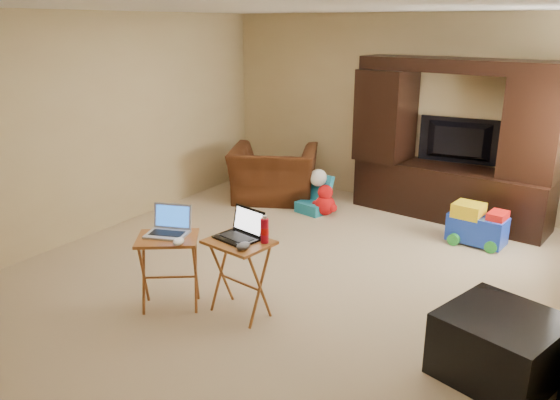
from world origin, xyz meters
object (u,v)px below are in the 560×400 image
Objects in this scene: mouse_right at (243,246)px; water_bottle at (265,231)px; recliner at (274,174)px; television at (458,142)px; child_rocker at (314,194)px; ottoman at (500,346)px; laptop_left at (166,222)px; plush_toy at (325,200)px; tray_table_right at (240,278)px; laptop_right at (236,226)px; tray_table_left at (170,273)px; mouse_left at (179,241)px; push_toy at (477,224)px; entertainment_center at (454,141)px.

water_bottle reaches higher than mouse_right.
recliner is 3.34m from mouse_right.
television reaches higher than child_rocker.
ottoman is (2.76, -2.39, -0.01)m from child_rocker.
recliner is 3.34× the size of laptop_left.
tray_table_right is (0.55, -2.62, 0.13)m from plush_toy.
tray_table_right is 0.40m from mouse_right.
television is 2.46m from recliner.
mouse_right is (1.58, -2.92, 0.32)m from recliner.
laptop_right reaches higher than mouse_right.
laptop_right is at bearing -78.86° from plush_toy.
ottoman is 2.66m from tray_table_left.
television is 7.39× the size of mouse_right.
tray_table_left is at bearing -74.51° from child_rocker.
push_toy is at bearing 59.66° from mouse_left.
recliner is at bearing 168.79° from plush_toy.
push_toy is at bearing 66.49° from mouse_right.
tray_table_right reaches higher than push_toy.
water_bottle is (-0.61, -3.49, -0.18)m from television.
child_rocker is 3.65m from ottoman.
entertainment_center is 18.15× the size of mouse_left.
water_bottle is at bearing 96.76° from recliner.
child_rocker is 3.64× the size of mouse_right.
entertainment_center is 2.11× the size of recliner.
laptop_right is at bearing -62.78° from child_rocker.
laptop_left reaches higher than plush_toy.
child_rocker is 2.89m from laptop_left.
mouse_left reaches higher than push_toy.
laptop_right reaches higher than mouse_left.
laptop_left is (-0.03, 0.03, 0.45)m from tray_table_left.
entertainment_center reaches higher than mouse_left.
recliner is 0.75m from child_rocker.
recliner is 1.71× the size of tray_table_right.
push_toy is (1.89, 0.03, 0.03)m from plush_toy.
plush_toy is at bearing 69.39° from laptop_left.
mouse_left is at bearing -86.80° from plush_toy.
child_rocker is 1.44× the size of laptop_left.
mouse_left is at bearing -70.90° from child_rocker.
television is at bearing 174.31° from recliner.
ottoman is 3.55× the size of water_bottle.
child_rocker is 0.74× the size of tray_table_right.
plush_toy is (-1.36, -0.75, -0.78)m from entertainment_center.
laptop_right reaches higher than push_toy.
tray_table_left is (-1.92, -2.88, 0.09)m from push_toy.
ottoman is 2.09× the size of laptop_right.
television is 7.54× the size of mouse_left.
push_toy is 0.94× the size of tray_table_right.
water_bottle is (0.20, 0.08, 0.44)m from tray_table_right.
tray_table_right is at bearing -158.20° from water_bottle.
plush_toy is at bearing 106.49° from water_bottle.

